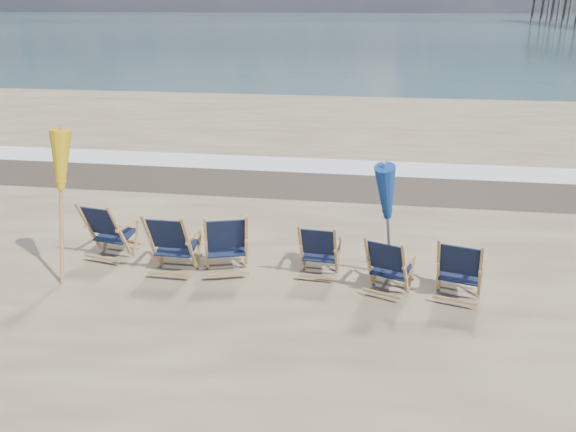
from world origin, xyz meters
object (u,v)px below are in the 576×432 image
umbrella_yellow (54,169)px  beach_chair_0 (120,234)px  beach_chair_1 (189,246)px  beach_chair_4 (404,271)px  beach_chair_2 (246,244)px  umbrella_blue (391,192)px  beach_chair_5 (480,274)px  beach_chair_3 (335,253)px

umbrella_yellow → beach_chair_0: bearing=52.2°
beach_chair_1 → beach_chair_4: 3.19m
beach_chair_2 → beach_chair_4: (2.35, -0.43, -0.06)m
umbrella_yellow → umbrella_blue: bearing=8.7°
beach_chair_1 → beach_chair_5: bearing=177.6°
beach_chair_1 → umbrella_yellow: bearing=12.1°
beach_chair_2 → umbrella_yellow: 2.94m
beach_chair_4 → beach_chair_5: size_ratio=0.95×
beach_chair_2 → beach_chair_5: size_ratio=1.08×
umbrella_yellow → umbrella_blue: 4.79m
beach_chair_0 → beach_chair_1: 1.29m
beach_chair_1 → umbrella_blue: 3.10m
beach_chair_2 → beach_chair_3: 1.36m
beach_chair_4 → beach_chair_1: bearing=15.9°
beach_chair_5 → beach_chair_0: bearing=8.9°
umbrella_yellow → umbrella_blue: (4.72, 0.72, -0.33)m
beach_chair_0 → beach_chair_1: size_ratio=0.98×
beach_chair_1 → beach_chair_2: bearing=-164.7°
beach_chair_1 → beach_chair_0: bearing=-13.8°
beach_chair_2 → beach_chair_4: size_ratio=1.13×
beach_chair_1 → beach_chair_2: (0.83, 0.22, 0.00)m
beach_chair_5 → umbrella_blue: size_ratio=0.52×
umbrella_yellow → beach_chair_4: bearing=1.6°
beach_chair_1 → beach_chair_4: (3.18, -0.22, -0.06)m
beach_chair_5 → beach_chair_4: bearing=13.8°
beach_chair_3 → umbrella_yellow: (-3.97, -0.59, 1.29)m
beach_chair_0 → umbrella_blue: (4.19, 0.04, 0.90)m
beach_chair_5 → umbrella_blue: 1.67m
beach_chair_3 → beach_chair_4: bearing=159.7°
umbrella_yellow → beach_chair_2: bearing=12.3°
beach_chair_0 → umbrella_blue: umbrella_blue is taller
beach_chair_3 → beach_chair_4: beach_chair_4 is taller
beach_chair_3 → beach_chair_0: bearing=2.8°
beach_chair_2 → umbrella_yellow: umbrella_yellow is taller
beach_chair_3 → beach_chair_5: 2.06m
beach_chair_4 → umbrella_blue: bearing=-47.8°
beach_chair_0 → beach_chair_3: size_ratio=1.12×
beach_chair_0 → umbrella_yellow: umbrella_yellow is taller
beach_chair_0 → beach_chair_4: beach_chair_0 is taller
beach_chair_2 → beach_chair_3: bearing=163.7°
beach_chair_5 → umbrella_blue: (-1.25, 0.60, 0.92)m
beach_chair_2 → umbrella_blue: (2.11, 0.15, 0.89)m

